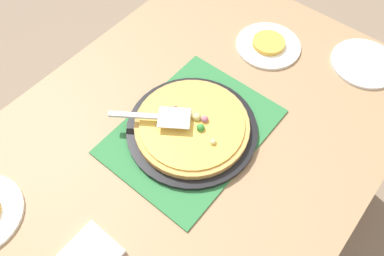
{
  "coord_description": "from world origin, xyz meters",
  "views": [
    {
      "loc": [
        -0.47,
        -0.38,
        1.69
      ],
      "look_at": [
        0.0,
        0.0,
        0.77
      ],
      "focal_mm": 35.64,
      "sensor_mm": 36.0,
      "label": 1
    }
  ],
  "objects_px": {
    "plate_side": "(365,63)",
    "napkin_stack": "(91,255)",
    "plate_far_right": "(268,46)",
    "served_slice_right": "(269,43)",
    "pizza": "(192,125)",
    "pizza_server": "(157,117)",
    "pizza_pan": "(192,129)"
  },
  "relations": [
    {
      "from": "plate_side",
      "to": "napkin_stack",
      "type": "distance_m",
      "value": 1.02
    },
    {
      "from": "napkin_stack",
      "to": "plate_far_right",
      "type": "bearing_deg",
      "value": 3.57
    },
    {
      "from": "served_slice_right",
      "to": "plate_side",
      "type": "bearing_deg",
      "value": -65.51
    },
    {
      "from": "pizza",
      "to": "plate_side",
      "type": "distance_m",
      "value": 0.63
    },
    {
      "from": "plate_far_right",
      "to": "plate_side",
      "type": "height_order",
      "value": "same"
    },
    {
      "from": "pizza_server",
      "to": "napkin_stack",
      "type": "xyz_separation_m",
      "value": [
        -0.37,
        -0.12,
        -0.06
      ]
    },
    {
      "from": "pizza",
      "to": "served_slice_right",
      "type": "bearing_deg",
      "value": 2.24
    },
    {
      "from": "served_slice_right",
      "to": "pizza_server",
      "type": "distance_m",
      "value": 0.5
    },
    {
      "from": "pizza_pan",
      "to": "plate_side",
      "type": "xyz_separation_m",
      "value": [
        0.57,
        -0.27,
        -0.01
      ]
    },
    {
      "from": "plate_far_right",
      "to": "napkin_stack",
      "type": "height_order",
      "value": "napkin_stack"
    },
    {
      "from": "plate_far_right",
      "to": "served_slice_right",
      "type": "bearing_deg",
      "value": 90.0
    },
    {
      "from": "pizza",
      "to": "plate_side",
      "type": "xyz_separation_m",
      "value": [
        0.57,
        -0.27,
        -0.03
      ]
    },
    {
      "from": "plate_side",
      "to": "pizza",
      "type": "bearing_deg",
      "value": 154.11
    },
    {
      "from": "pizza",
      "to": "pizza_pan",
      "type": "bearing_deg",
      "value": -109.41
    },
    {
      "from": "pizza",
      "to": "plate_far_right",
      "type": "distance_m",
      "value": 0.43
    },
    {
      "from": "pizza",
      "to": "served_slice_right",
      "type": "distance_m",
      "value": 0.43
    },
    {
      "from": "pizza_pan",
      "to": "napkin_stack",
      "type": "relative_size",
      "value": 3.17
    },
    {
      "from": "plate_side",
      "to": "served_slice_right",
      "type": "relative_size",
      "value": 2.0
    },
    {
      "from": "pizza_pan",
      "to": "pizza_server",
      "type": "bearing_deg",
      "value": 125.01
    },
    {
      "from": "pizza_pan",
      "to": "plate_far_right",
      "type": "relative_size",
      "value": 1.73
    },
    {
      "from": "plate_far_right",
      "to": "pizza_server",
      "type": "relative_size",
      "value": 1.03
    },
    {
      "from": "pizza",
      "to": "served_slice_right",
      "type": "height_order",
      "value": "pizza"
    },
    {
      "from": "served_slice_right",
      "to": "napkin_stack",
      "type": "xyz_separation_m",
      "value": [
        -0.86,
        -0.05,
        -0.01
      ]
    },
    {
      "from": "pizza",
      "to": "pizza_server",
      "type": "bearing_deg",
      "value": 125.24
    },
    {
      "from": "plate_side",
      "to": "napkin_stack",
      "type": "relative_size",
      "value": 1.83
    },
    {
      "from": "plate_far_right",
      "to": "pizza_server",
      "type": "height_order",
      "value": "pizza_server"
    },
    {
      "from": "pizza_pan",
      "to": "pizza",
      "type": "xyz_separation_m",
      "value": [
        0.0,
        0.0,
        0.02
      ]
    },
    {
      "from": "pizza_pan",
      "to": "plate_side",
      "type": "relative_size",
      "value": 1.73
    },
    {
      "from": "plate_far_right",
      "to": "plate_side",
      "type": "distance_m",
      "value": 0.32
    },
    {
      "from": "pizza",
      "to": "plate_far_right",
      "type": "relative_size",
      "value": 1.5
    },
    {
      "from": "pizza",
      "to": "pizza_server",
      "type": "relative_size",
      "value": 1.55
    },
    {
      "from": "plate_far_right",
      "to": "pizza",
      "type": "bearing_deg",
      "value": -177.76
    }
  ]
}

